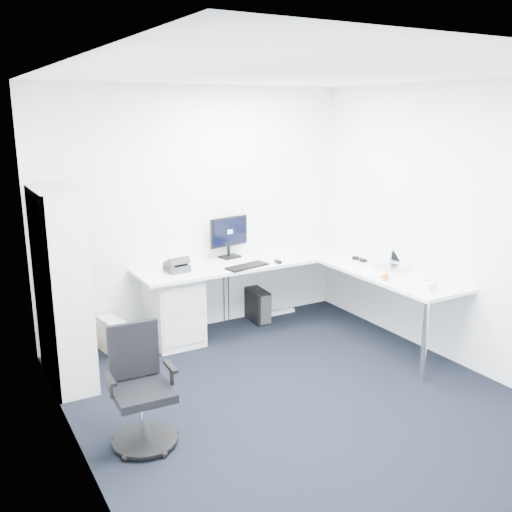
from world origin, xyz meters
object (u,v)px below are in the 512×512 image
monitor (230,237)px  bookshelf (62,288)px  l_desk (272,302)px  laptop (393,257)px  task_chair (143,390)px

monitor → bookshelf: bearing=-175.9°
l_desk → laptop: (1.08, -0.68, 0.52)m
l_desk → bookshelf: 2.23m
bookshelf → task_chair: (0.26, -1.39, -0.44)m
monitor → laptop: monitor is taller
l_desk → bookshelf: (-2.17, 0.05, 0.49)m
task_chair → laptop: (3.00, 0.65, 0.47)m
bookshelf → l_desk: bearing=-1.3°
l_desk → laptop: bearing=-32.3°
task_chair → monitor: (1.70, 1.92, 0.59)m
monitor → laptop: size_ratio=1.44×
l_desk → bookshelf: size_ratio=1.54×
l_desk → task_chair: bearing=-145.1°
l_desk → task_chair: (-1.92, -1.34, 0.05)m
task_chair → monitor: 2.63m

